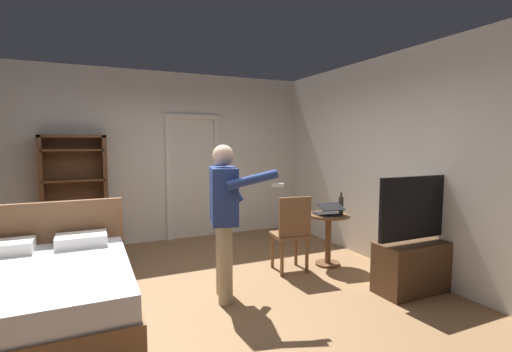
% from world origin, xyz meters
% --- Properties ---
extents(ground_plane, '(5.79, 5.79, 0.00)m').
position_xyz_m(ground_plane, '(0.00, 0.00, 0.00)').
color(ground_plane, olive).
extents(wall_back, '(5.28, 0.12, 2.82)m').
position_xyz_m(wall_back, '(0.00, 2.69, 1.41)').
color(wall_back, silver).
rests_on(wall_back, ground_plane).
extents(wall_right, '(0.12, 5.50, 2.82)m').
position_xyz_m(wall_right, '(2.58, 0.00, 1.41)').
color(wall_right, silver).
rests_on(wall_right, ground_plane).
extents(doorway_frame, '(0.93, 0.08, 2.13)m').
position_xyz_m(doorway_frame, '(0.53, 2.61, 1.22)').
color(doorway_frame, white).
rests_on(doorway_frame, ground_plane).
extents(bed, '(1.56, 1.91, 1.02)m').
position_xyz_m(bed, '(-1.55, 0.11, 0.30)').
color(bed, brown).
rests_on(bed, ground_plane).
extents(bookshelf, '(0.90, 0.32, 1.77)m').
position_xyz_m(bookshelf, '(-1.30, 2.47, 0.95)').
color(bookshelf, brown).
rests_on(bookshelf, ground_plane).
extents(tv_flatscreen, '(1.19, 0.40, 1.30)m').
position_xyz_m(tv_flatscreen, '(2.22, -0.69, 0.40)').
color(tv_flatscreen, '#4C331E').
rests_on(tv_flatscreen, ground_plane).
extents(side_table, '(0.56, 0.56, 0.70)m').
position_xyz_m(side_table, '(1.81, 0.43, 0.46)').
color(side_table, brown).
rests_on(side_table, ground_plane).
extents(laptop, '(0.37, 0.37, 0.16)m').
position_xyz_m(laptop, '(1.77, 0.39, 0.75)').
color(laptop, black).
rests_on(laptop, side_table).
extents(bottle_on_table, '(0.06, 0.06, 0.30)m').
position_xyz_m(bottle_on_table, '(1.95, 0.35, 0.83)').
color(bottle_on_table, '#343225').
rests_on(bottle_on_table, side_table).
extents(wooden_chair, '(0.47, 0.47, 0.99)m').
position_xyz_m(wooden_chair, '(1.21, 0.39, 0.54)').
color(wooden_chair, brown).
rests_on(wooden_chair, ground_plane).
extents(person_blue_shirt, '(0.67, 0.75, 1.64)m').
position_xyz_m(person_blue_shirt, '(0.17, 0.01, 0.96)').
color(person_blue_shirt, tan).
rests_on(person_blue_shirt, ground_plane).
extents(suitcase_dark, '(0.59, 0.39, 0.34)m').
position_xyz_m(suitcase_dark, '(-1.00, 1.43, 0.17)').
color(suitcase_dark, black).
rests_on(suitcase_dark, ground_plane).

